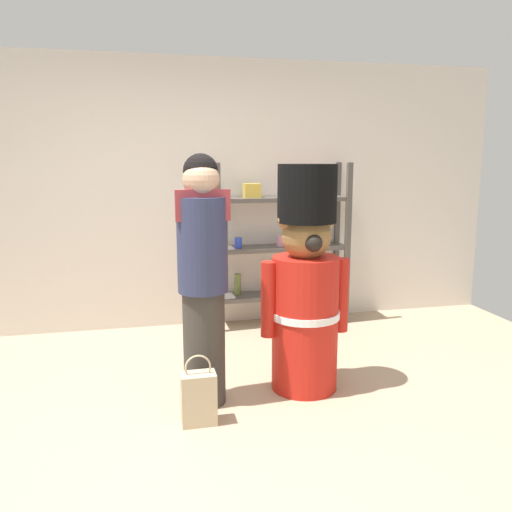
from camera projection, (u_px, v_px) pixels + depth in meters
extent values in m
plane|color=tan|center=(229.00, 425.00, 3.31)|extent=(6.40, 6.40, 0.00)
cube|color=silver|center=(189.00, 195.00, 5.19)|extent=(6.40, 0.12, 2.60)
cube|color=#4C4742|center=(218.00, 250.00, 4.97)|extent=(0.05, 0.05, 1.61)
cube|color=#4C4742|center=(348.00, 245.00, 5.26)|extent=(0.05, 0.05, 1.61)
cube|color=#4C4742|center=(214.00, 245.00, 5.26)|extent=(0.05, 0.05, 1.61)
cube|color=#4C4742|center=(336.00, 240.00, 5.54)|extent=(0.05, 0.05, 1.61)
cube|color=#4C4742|center=(280.00, 295.00, 5.35)|extent=(1.30, 0.30, 0.04)
cube|color=#4C4742|center=(281.00, 248.00, 5.26)|extent=(1.30, 0.30, 0.04)
cube|color=#4C4742|center=(281.00, 199.00, 5.18)|extent=(1.30, 0.30, 0.04)
cylinder|color=blue|center=(238.00, 243.00, 5.13)|extent=(0.07, 0.07, 0.10)
cylinder|color=pink|center=(281.00, 241.00, 5.25)|extent=(0.08, 0.08, 0.10)
cylinder|color=green|center=(322.00, 239.00, 5.35)|extent=(0.09, 0.09, 0.10)
cylinder|color=#596B33|center=(238.00, 284.00, 5.26)|extent=(0.07, 0.07, 0.21)
cylinder|color=#B27226|center=(280.00, 281.00, 5.35)|extent=(0.07, 0.07, 0.23)
cylinder|color=silver|center=(321.00, 283.00, 5.43)|extent=(0.07, 0.07, 0.17)
cube|color=gold|center=(252.00, 191.00, 5.10)|extent=(0.16, 0.13, 0.14)
cube|color=#B21E2D|center=(310.00, 189.00, 5.22)|extent=(0.19, 0.15, 0.15)
cylinder|color=red|center=(305.00, 323.00, 3.78)|extent=(0.47, 0.47, 0.97)
cylinder|color=white|center=(305.00, 314.00, 3.77)|extent=(0.49, 0.49, 0.05)
sphere|color=olive|center=(306.00, 236.00, 3.67)|extent=(0.35, 0.35, 0.35)
sphere|color=olive|center=(286.00, 220.00, 3.62)|extent=(0.12, 0.12, 0.12)
sphere|color=olive|center=(327.00, 219.00, 3.68)|extent=(0.12, 0.12, 0.12)
cylinder|color=black|center=(307.00, 193.00, 3.62)|extent=(0.41, 0.41, 0.40)
cylinder|color=red|center=(269.00, 299.00, 3.69)|extent=(0.11, 0.11, 0.54)
cylinder|color=red|center=(341.00, 295.00, 3.81)|extent=(0.11, 0.11, 0.54)
sphere|color=black|center=(314.00, 243.00, 3.52)|extent=(0.12, 0.12, 0.12)
cylinder|color=#38332D|center=(204.00, 347.00, 3.57)|extent=(0.28, 0.28, 0.78)
cylinder|color=#2D3351|center=(202.00, 245.00, 3.45)|extent=(0.33, 0.33, 0.63)
sphere|color=tan|center=(201.00, 180.00, 3.37)|extent=(0.24, 0.24, 0.24)
cube|color=#993338|center=(203.00, 205.00, 3.33)|extent=(0.35, 0.04, 0.20)
sphere|color=black|center=(201.00, 171.00, 3.38)|extent=(0.23, 0.23, 0.23)
cube|color=#C1AD89|center=(199.00, 399.00, 3.31)|extent=(0.22, 0.14, 0.33)
torus|color=#C1AD89|center=(198.00, 368.00, 3.28)|extent=(0.17, 0.01, 0.17)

